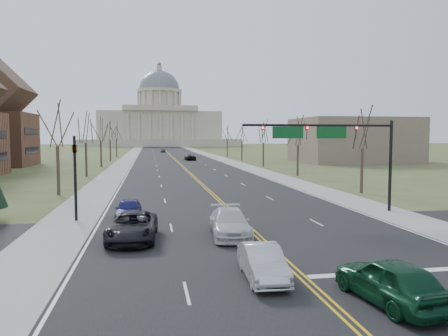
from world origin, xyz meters
name	(u,v)px	position (x,y,z in m)	size (l,w,h in m)	color
ground	(295,270)	(0.00, 0.00, 0.00)	(600.00, 600.00, 0.00)	#454F27
road	(172,156)	(0.00, 110.00, 0.01)	(20.00, 380.00, 0.01)	black
cross_road	(261,239)	(0.00, 6.00, 0.01)	(120.00, 14.00, 0.01)	black
sidewalk_left	(130,156)	(-12.00, 110.00, 0.01)	(4.00, 380.00, 0.03)	gray
sidewalk_right	(212,156)	(12.00, 110.00, 0.01)	(4.00, 380.00, 0.03)	gray
center_line	(172,156)	(0.00, 110.00, 0.01)	(0.42, 380.00, 0.01)	gold
edge_line_left	(137,156)	(-9.80, 110.00, 0.01)	(0.15, 380.00, 0.01)	silver
edge_line_right	(205,156)	(9.80, 110.00, 0.01)	(0.15, 380.00, 0.01)	silver
stop_bar	(410,271)	(5.00, -1.00, 0.01)	(9.50, 0.50, 0.01)	silver
capitol	(160,122)	(0.00, 249.91, 14.20)	(90.00, 60.00, 50.00)	beige
signal_mast	(331,139)	(7.45, 13.50, 5.76)	(12.12, 0.44, 7.20)	black
signal_left	(75,168)	(-11.50, 13.50, 3.71)	(0.32, 0.36, 6.00)	black
tree_r_0	(363,130)	(15.50, 24.00, 6.55)	(3.74, 3.74, 8.50)	#34271F
tree_l_0	(57,126)	(-15.50, 28.00, 6.94)	(3.96, 3.96, 9.00)	#34271F
tree_r_1	(298,132)	(15.50, 44.00, 6.55)	(3.74, 3.74, 8.50)	#34271F
tree_l_1	(86,129)	(-15.50, 48.00, 6.94)	(3.96, 3.96, 9.00)	#34271F
tree_r_2	(263,133)	(15.50, 64.00, 6.55)	(3.74, 3.74, 8.50)	#34271F
tree_l_2	(101,131)	(-15.50, 68.00, 6.94)	(3.96, 3.96, 9.00)	#34271F
tree_r_3	(242,133)	(15.50, 84.00, 6.55)	(3.74, 3.74, 8.50)	#34271F
tree_l_3	(110,132)	(-15.50, 88.00, 6.94)	(3.96, 3.96, 9.00)	#34271F
tree_r_4	(227,134)	(15.50, 104.00, 6.55)	(3.74, 3.74, 8.50)	#34271F
tree_l_4	(116,132)	(-15.50, 108.00, 6.94)	(3.96, 3.96, 9.00)	#34271F
bldg_right_mass	(353,140)	(40.00, 76.00, 5.00)	(25.00, 20.00, 10.00)	#6D5D4E
car_nb_inner_lead	(391,281)	(2.10, -4.30, 0.85)	(1.98, 4.91, 1.67)	#0C3820
car_sb_inner_lead	(263,262)	(-1.72, -0.92, 0.72)	(1.49, 4.28, 1.41)	#B2B6BB
car_sb_outer_lead	(133,227)	(-7.35, 6.91, 0.81)	(2.66, 5.77, 1.60)	black
car_sb_inner_second	(230,223)	(-1.66, 7.01, 0.81)	(2.24, 5.51, 1.60)	silver
car_sb_outer_second	(129,209)	(-7.86, 13.19, 0.77)	(1.78, 4.43, 1.51)	navy
car_far_nb	(190,157)	(3.42, 87.91, 0.72)	(2.35, 5.09, 1.41)	black
car_far_sb	(163,150)	(-1.56, 139.08, 0.77)	(1.79, 4.45, 1.52)	#4C5054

